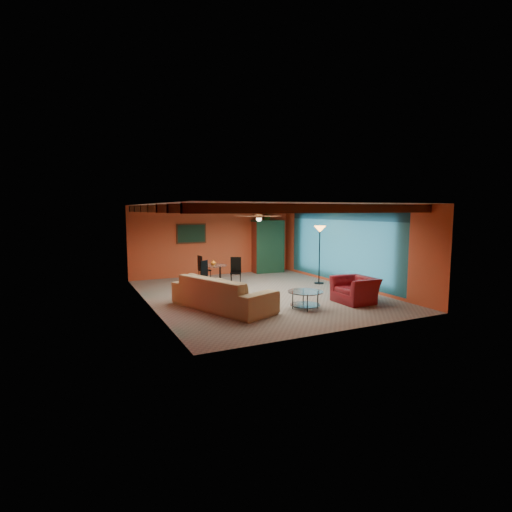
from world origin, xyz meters
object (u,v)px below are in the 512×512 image
sofa (223,292)px  vase (213,255)px  floor_lamp (319,255)px  armoire (267,247)px  dining_table (213,271)px  coffee_table (305,300)px  potted_plant (267,216)px  armchair (355,290)px

sofa → vase: vase is taller
floor_lamp → armoire: bearing=98.4°
sofa → armoire: (3.79, 4.83, 0.61)m
sofa → dining_table: (0.86, 3.13, 0.05)m
dining_table → sofa: bearing=-105.4°
sofa → coffee_table: size_ratio=3.15×
armoire → potted_plant: 1.27m
armchair → floor_lamp: bearing=165.0°
armoire → vase: armoire is taller
armchair → vase: bearing=-147.3°
sofa → potted_plant: potted_plant is taller
armchair → potted_plant: potted_plant is taller
sofa → vase: bearing=-37.2°
potted_plant → vase: 3.61m
armoire → dining_table: bearing=-145.8°
coffee_table → floor_lamp: bearing=49.6°
floor_lamp → vase: size_ratio=10.95×
coffee_table → armoire: bearing=72.0°
armchair → vase: vase is taller
sofa → dining_table: size_ratio=1.59×
potted_plant → vase: size_ratio=2.56×
coffee_table → vase: vase is taller
sofa → armoire: bearing=-60.0°
armchair → dining_table: bearing=-147.3°
armchair → potted_plant: bearing=177.0°
floor_lamp → potted_plant: 3.33m
coffee_table → armoire: size_ratio=0.44×
coffee_table → potted_plant: (1.88, 5.77, 2.07)m
armchair → potted_plant: size_ratio=2.33×
coffee_table → dining_table: bearing=104.5°
sofa → coffee_table: 2.14m
floor_lamp → dining_table: bearing=158.3°
armchair → coffee_table: bearing=-91.0°
dining_table → armoire: size_ratio=0.88×
floor_lamp → coffee_table: bearing=-130.4°
sofa → coffee_table: (1.92, -0.94, -0.19)m
floor_lamp → sofa: bearing=-157.1°
coffee_table → sofa: bearing=153.8°
floor_lamp → potted_plant: (-0.45, 3.04, 1.30)m
dining_table → floor_lamp: size_ratio=0.91×
vase → coffee_table: bearing=-75.5°
armoire → sofa: bearing=-123.9°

